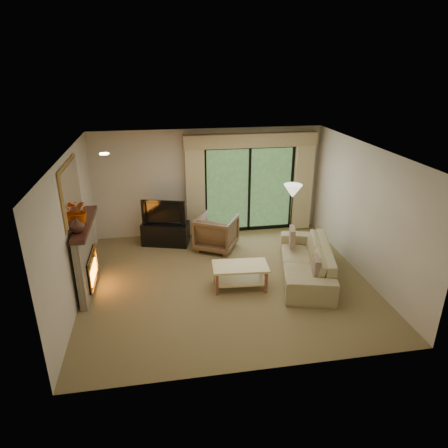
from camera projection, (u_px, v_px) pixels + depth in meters
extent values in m
plane|color=olive|center=(227.00, 281.00, 7.92)|extent=(5.50, 5.50, 0.00)
plane|color=white|center=(227.00, 151.00, 6.93)|extent=(5.50, 5.50, 0.00)
plane|color=beige|center=(209.00, 183.00, 9.70)|extent=(5.00, 0.00, 5.00)
plane|color=beige|center=(261.00, 291.00, 5.14)|extent=(5.00, 0.00, 5.00)
plane|color=beige|center=(73.00, 230.00, 7.00)|extent=(0.00, 5.00, 5.00)
plane|color=beige|center=(364.00, 211.00, 7.85)|extent=(0.00, 5.00, 5.00)
cube|color=tan|center=(195.00, 189.00, 9.54)|extent=(0.45, 0.18, 2.35)
cube|color=tan|center=(303.00, 184.00, 9.96)|extent=(0.45, 0.18, 2.35)
cube|color=tan|center=(251.00, 140.00, 9.34)|extent=(3.20, 0.24, 0.32)
cube|color=black|center=(166.00, 233.00, 9.42)|extent=(1.17, 0.77, 0.54)
imported|color=black|center=(164.00, 211.00, 9.21)|extent=(1.01, 0.41, 0.59)
imported|color=brown|center=(216.00, 233.00, 9.14)|extent=(1.17, 1.18, 0.80)
imported|color=tan|center=(306.00, 261.00, 7.98)|extent=(1.49, 2.50, 0.68)
cube|color=brown|center=(316.00, 267.00, 7.27)|extent=(0.19, 0.38, 0.37)
cube|color=brown|center=(292.00, 237.00, 8.50)|extent=(0.20, 0.41, 0.40)
imported|color=#3B1E15|center=(77.00, 225.00, 6.68)|extent=(0.28, 0.28, 0.27)
imported|color=#BD4204|center=(80.00, 211.00, 7.04)|extent=(0.48, 0.44, 0.44)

